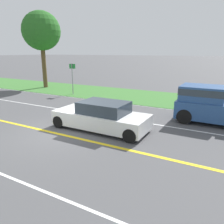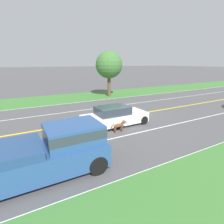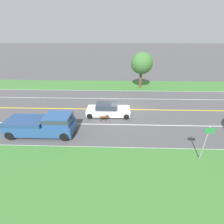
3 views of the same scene
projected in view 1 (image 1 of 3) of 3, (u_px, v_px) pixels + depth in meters
name	position (u px, v px, depth m)	size (l,w,h in m)	color
ground_plane	(57.00, 133.00, 10.22)	(400.00, 400.00, 0.00)	#4C4C4F
centre_divider_line	(57.00, 133.00, 10.22)	(0.18, 160.00, 0.01)	yellow
lane_edge_line_right	(122.00, 103.00, 16.13)	(0.14, 160.00, 0.01)	white
lane_dash_same_dir	(97.00, 115.00, 13.17)	(0.10, 160.00, 0.01)	white
grass_verge_right	(138.00, 96.00, 18.66)	(6.00, 160.00, 0.03)	#3D7533
ego_car	(102.00, 117.00, 10.62)	(1.90, 4.70, 1.40)	white
dog	(119.00, 115.00, 11.60)	(0.25, 1.19, 0.76)	brown
roadside_tree_right_near	(41.00, 31.00, 21.84)	(3.83, 3.83, 7.62)	brown
street_sign	(72.00, 75.00, 19.04)	(0.11, 0.64, 2.72)	gray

